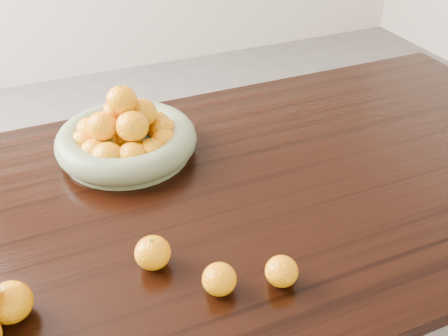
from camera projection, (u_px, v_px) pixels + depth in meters
name	position (u px, v px, depth m)	size (l,w,h in m)	color
dining_table	(238.00, 214.00, 1.27)	(2.00, 1.00, 0.75)	black
fruit_bowl	(126.00, 137.00, 1.31)	(0.37, 0.37, 0.19)	gray
loose_orange_0	(153.00, 253.00, 0.99)	(0.07, 0.07, 0.07)	#F09B07
loose_orange_1	(219.00, 279.00, 0.94)	(0.07, 0.07, 0.06)	#F09B07
loose_orange_2	(282.00, 271.00, 0.95)	(0.06, 0.06, 0.06)	#F09B07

